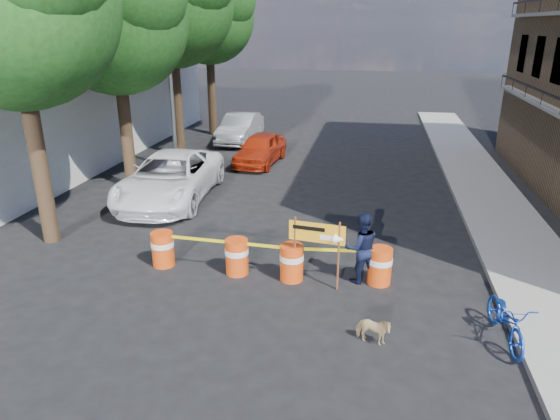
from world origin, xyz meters
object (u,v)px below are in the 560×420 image
at_px(pedestrian, 361,248).
at_px(bicycle, 510,299).
at_px(barrel_mid_left, 237,256).
at_px(barrel_far_left, 163,248).
at_px(barrel_mid_right, 292,262).
at_px(suv_white, 170,178).
at_px(barrel_far_right, 380,265).
at_px(dog, 373,330).
at_px(sedan_silver, 240,128).
at_px(sedan_red, 260,149).
at_px(detour_sign, 323,239).

bearing_deg(pedestrian, bicycle, 126.59).
relative_size(barrel_mid_left, bicycle, 0.49).
bearing_deg(bicycle, barrel_far_left, 159.25).
bearing_deg(barrel_far_left, barrel_mid_right, -2.61).
height_order(barrel_mid_right, suv_white, suv_white).
bearing_deg(bicycle, barrel_far_right, 134.24).
distance_m(barrel_mid_right, suv_white, 7.18).
distance_m(barrel_far_left, barrel_mid_right, 3.35).
relative_size(barrel_mid_left, barrel_mid_right, 1.00).
relative_size(dog, sedan_silver, 0.16).
bearing_deg(dog, bicycle, -62.71).
height_order(barrel_mid_right, sedan_red, sedan_red).
distance_m(detour_sign, suv_white, 7.91).
bearing_deg(pedestrian, barrel_mid_right, -11.77).
bearing_deg(detour_sign, dog, -51.90).
bearing_deg(detour_sign, barrel_mid_right, 169.57).
relative_size(detour_sign, sedan_silver, 0.38).
bearing_deg(suv_white, barrel_far_right, -37.21).
bearing_deg(detour_sign, barrel_mid_left, 179.13).
distance_m(bicycle, sedan_silver, 18.73).
relative_size(suv_white, sedan_silver, 1.30).
bearing_deg(dog, barrel_mid_right, 54.84).
relative_size(barrel_far_left, sedan_silver, 0.20).
distance_m(sedan_red, sedan_silver, 4.52).
relative_size(barrel_far_left, dog, 1.28).
relative_size(dog, suv_white, 0.12).
bearing_deg(bicycle, suv_white, 137.49).
relative_size(barrel_far_right, sedan_silver, 0.20).
relative_size(bicycle, sedan_silver, 0.41).
bearing_deg(sedan_red, suv_white, -105.33).
bearing_deg(bicycle, detour_sign, 151.37).
distance_m(detour_sign, sedan_silver, 15.80).
bearing_deg(barrel_far_left, detour_sign, -5.56).
relative_size(barrel_mid_right, detour_sign, 0.53).
relative_size(barrel_mid_left, sedan_silver, 0.20).
height_order(pedestrian, sedan_red, pedestrian).
distance_m(barrel_mid_right, pedestrian, 1.68).
height_order(barrel_far_left, suv_white, suv_white).
distance_m(barrel_far_right, sedan_silver, 15.91).
bearing_deg(suv_white, dog, -49.30).
relative_size(detour_sign, suv_white, 0.29).
height_order(barrel_mid_right, bicycle, bicycle).
distance_m(barrel_far_right, detour_sign, 1.59).
relative_size(barrel_far_left, barrel_mid_right, 1.00).
distance_m(detour_sign, sedan_red, 11.31).
distance_m(barrel_mid_left, barrel_mid_right, 1.38).
distance_m(pedestrian, sedan_silver, 15.70).
relative_size(barrel_far_left, sedan_red, 0.23).
relative_size(detour_sign, dog, 2.41).
bearing_deg(barrel_mid_right, suv_white, 135.56).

